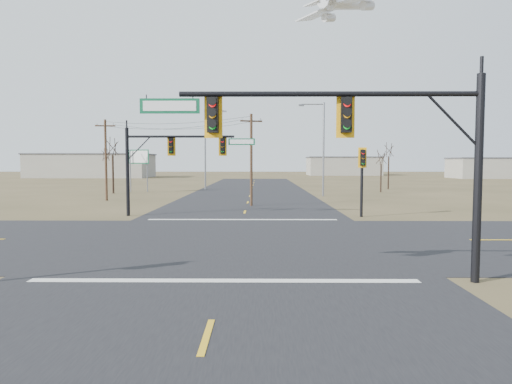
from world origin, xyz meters
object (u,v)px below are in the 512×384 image
(streetlight_c, at_px, (207,145))
(bare_tree_c, at_px, (381,157))
(utility_pole_far, at_px, (106,158))
(bare_tree_b, at_px, (106,154))
(pedestal_signal_ne, at_px, (362,167))
(bare_tree_a, at_px, (112,146))
(mast_arm_near, at_px, (346,131))
(streetlight_a, at_px, (322,144))
(utility_pole_near, at_px, (251,158))
(bare_tree_d, at_px, (389,149))
(mast_arm_far, at_px, (176,152))
(highway_sign, at_px, (139,162))

(streetlight_c, distance_m, bare_tree_c, 22.81)
(utility_pole_far, bearing_deg, bare_tree_b, 108.67)
(pedestal_signal_ne, bearing_deg, bare_tree_b, 135.97)
(bare_tree_a, bearing_deg, utility_pole_far, -75.45)
(streetlight_c, xyz_separation_m, bare_tree_b, (-14.43, 2.15, -1.27))
(mast_arm_near, distance_m, streetlight_a, 35.67)
(utility_pole_far, xyz_separation_m, bare_tree_a, (-2.66, 10.24, 1.50))
(utility_pole_near, bearing_deg, streetlight_a, 56.48)
(bare_tree_c, bearing_deg, mast_arm_near, -106.17)
(streetlight_c, bearing_deg, utility_pole_far, -105.82)
(bare_tree_d, bearing_deg, utility_pole_far, -149.66)
(pedestal_signal_ne, height_order, utility_pole_far, utility_pole_far)
(streetlight_a, xyz_separation_m, streetlight_c, (-13.79, 12.45, 0.42))
(mast_arm_far, bearing_deg, utility_pole_near, 42.96)
(highway_sign, xyz_separation_m, bare_tree_c, (29.86, 0.00, 0.57))
(bare_tree_a, distance_m, bare_tree_d, 35.98)
(utility_pole_near, height_order, utility_pole_far, utility_pole_far)
(pedestal_signal_ne, distance_m, streetlight_c, 34.33)
(bare_tree_c, relative_size, bare_tree_d, 0.82)
(mast_arm_far, height_order, pedestal_signal_ne, mast_arm_far)
(mast_arm_near, bearing_deg, mast_arm_far, 122.14)
(streetlight_a, distance_m, bare_tree_a, 24.41)
(mast_arm_near, relative_size, bare_tree_d, 1.53)
(highway_sign, relative_size, bare_tree_c, 0.95)
(streetlight_a, relative_size, bare_tree_a, 1.43)
(utility_pole_near, relative_size, streetlight_a, 0.76)
(mast_arm_near, distance_m, utility_pole_near, 24.57)
(mast_arm_far, relative_size, utility_pole_near, 1.15)
(streetlight_a, bearing_deg, bare_tree_b, 139.68)
(pedestal_signal_ne, bearing_deg, bare_tree_d, 76.99)
(utility_pole_far, distance_m, bare_tree_a, 10.69)
(bare_tree_d, bearing_deg, streetlight_c, -178.44)
(highway_sign, bearing_deg, mast_arm_far, -53.57)
(mast_arm_far, distance_m, streetlight_c, 30.74)
(streetlight_a, relative_size, bare_tree_b, 1.68)
(highway_sign, bearing_deg, streetlight_c, 51.54)
(pedestal_signal_ne, bearing_deg, highway_sign, 135.84)
(mast_arm_far, xyz_separation_m, streetlight_c, (-1.44, 30.66, 1.70))
(mast_arm_near, height_order, pedestal_signal_ne, mast_arm_near)
(mast_arm_near, height_order, mast_arm_far, mast_arm_near)
(utility_pole_near, bearing_deg, bare_tree_b, 129.09)
(bare_tree_b, xyz_separation_m, bare_tree_c, (36.49, -7.67, -0.46))
(mast_arm_near, height_order, utility_pole_near, utility_pole_near)
(mast_arm_near, distance_m, utility_pole_far, 34.36)
(utility_pole_far, xyz_separation_m, streetlight_a, (21.34, 5.76, 1.57))
(mast_arm_far, relative_size, bare_tree_b, 1.47)
(utility_pole_far, distance_m, streetlight_c, 19.81)
(utility_pole_far, relative_size, bare_tree_b, 1.29)
(mast_arm_near, bearing_deg, pedestal_signal_ne, 82.05)
(utility_pole_far, height_order, streetlight_c, streetlight_c)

